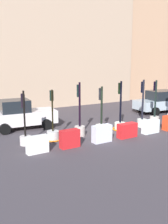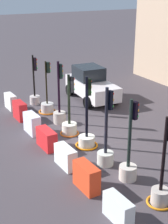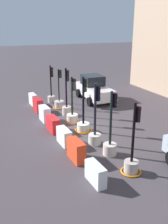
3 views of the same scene
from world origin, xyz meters
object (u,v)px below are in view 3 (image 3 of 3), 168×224
object	(u,v)px
traffic_light_7	(132,161)
construction_barrier_0	(33,99)
traffic_light_0	(51,94)
traffic_light_2	(67,106)
traffic_light_4	(83,123)
traffic_light_5	(95,131)
car_white_van	(94,89)
traffic_light_1	(59,103)
construction_barrier_4	(64,137)
construction_barrier_6	(96,174)
construction_barrier_3	(53,124)
construction_barrier_2	(45,114)
traffic_light_3	(72,115)
traffic_light_6	(110,142)
construction_barrier_1	(38,105)
construction_barrier_5	(76,150)

from	to	relation	value
traffic_light_7	construction_barrier_0	size ratio (longest dim) A/B	2.80
traffic_light_0	traffic_light_2	world-z (taller)	traffic_light_2
traffic_light_4	traffic_light_5	bearing A→B (deg)	-3.78
traffic_light_4	car_white_van	distance (m)	6.23
traffic_light_5	construction_barrier_0	xyz separation A→B (m)	(-7.58, -1.36, -0.25)
traffic_light_2	traffic_light_7	bearing A→B (deg)	0.41
traffic_light_1	traffic_light_5	distance (m)	6.16
construction_barrier_0	construction_barrier_4	bearing A→B (deg)	-0.37
car_white_van	construction_barrier_6	bearing A→B (deg)	-25.45
construction_barrier_3	traffic_light_7	bearing A→B (deg)	17.43
construction_barrier_6	construction_barrier_2	bearing A→B (deg)	-179.82
traffic_light_3	construction_barrier_6	bearing A→B (deg)	-13.24
traffic_light_1	construction_barrier_2	xyz separation A→B (m)	(2.11, -1.63, 0.08)
traffic_light_1	construction_barrier_4	xyz separation A→B (m)	(5.58, -1.59, 0.02)
construction_barrier_2	traffic_light_0	bearing A→B (deg)	157.42
traffic_light_4	traffic_light_6	bearing A→B (deg)	0.87
traffic_light_2	construction_barrier_2	bearing A→B (deg)	-73.26
construction_barrier_1	traffic_light_4	bearing A→B (deg)	19.50
traffic_light_3	construction_barrier_5	distance (m)	4.46
construction_barrier_0	construction_barrier_2	distance (m)	3.54
traffic_light_4	traffic_light_5	world-z (taller)	traffic_light_5
construction_barrier_1	car_white_van	bearing A→B (deg)	102.99
traffic_light_1	traffic_light_2	world-z (taller)	traffic_light_2
traffic_light_5	construction_barrier_2	xyz separation A→B (m)	(-4.04, -1.43, -0.20)
traffic_light_5	construction_barrier_5	distance (m)	1.81
traffic_light_0	construction_barrier_6	bearing A→B (deg)	-8.04
traffic_light_0	construction_barrier_6	world-z (taller)	traffic_light_0
traffic_light_7	construction_barrier_2	xyz separation A→B (m)	(-6.92, -1.65, -0.07)
traffic_light_0	traffic_light_5	distance (m)	7.72
traffic_light_1	construction_barrier_1	bearing A→B (deg)	-81.31
traffic_light_5	traffic_light_7	bearing A→B (deg)	4.27
traffic_light_7	construction_barrier_4	world-z (taller)	traffic_light_7
construction_barrier_5	car_white_van	world-z (taller)	car_white_van
traffic_light_7	construction_barrier_0	distance (m)	10.58
traffic_light_7	construction_barrier_3	xyz separation A→B (m)	(-5.23, -1.64, -0.12)
traffic_light_2	traffic_light_4	distance (m)	2.84
traffic_light_1	construction_barrier_4	bearing A→B (deg)	-15.95
traffic_light_6	traffic_light_2	bearing A→B (deg)	179.94
traffic_light_2	construction_barrier_5	size ratio (longest dim) A/B	2.77
traffic_light_1	traffic_light_2	xyz separation A→B (m)	(1.63, -0.03, 0.27)
traffic_light_5	traffic_light_6	distance (m)	1.25
traffic_light_4	construction_barrier_0	distance (m)	6.08
traffic_light_1	traffic_light_3	xyz separation A→B (m)	(3.02, -0.17, 0.12)
traffic_light_4	construction_barrier_4	size ratio (longest dim) A/B	2.72
traffic_light_0	car_white_van	bearing A→B (deg)	77.45
traffic_light_5	car_white_van	world-z (taller)	traffic_light_5
construction_barrier_0	construction_barrier_2	world-z (taller)	construction_barrier_2
traffic_light_1	traffic_light_7	size ratio (longest dim) A/B	0.94
construction_barrier_0	construction_barrier_5	size ratio (longest dim) A/B	0.94
traffic_light_7	construction_barrier_5	xyz separation A→B (m)	(-1.79, -1.64, -0.07)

